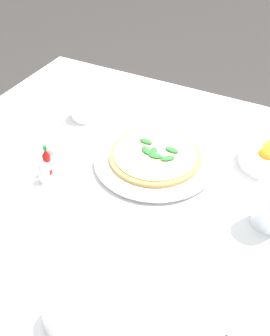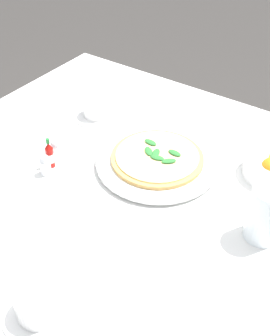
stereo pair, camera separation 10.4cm
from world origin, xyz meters
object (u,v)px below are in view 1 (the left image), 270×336
at_px(salt_shaker, 44,173).
at_px(pizza_plate, 155,160).
at_px(coffee_cup_center_back, 66,315).
at_px(pizza, 155,155).
at_px(hot_sauce_bottle, 47,162).
at_px(pepper_shaker, 51,158).
at_px(citrus_bowl, 270,156).
at_px(coffee_cup_back_corner, 85,112).

bearing_deg(salt_shaker, pizza_plate, 131.64).
bearing_deg(coffee_cup_center_back, salt_shaker, -137.86).
bearing_deg(pizza, hot_sauce_bottle, -54.31).
height_order(pizza_plate, salt_shaker, salt_shaker).
height_order(hot_sauce_bottle, pepper_shaker, hot_sauce_bottle).
relative_size(coffee_cup_center_back, citrus_bowl, 0.87).
relative_size(pizza_plate, citrus_bowl, 2.04).
relative_size(pizza_plate, pizza, 1.33).
relative_size(hot_sauce_bottle, salt_shaker, 1.48).
height_order(pizza_plate, pizza, pizza).
relative_size(pizza, citrus_bowl, 1.54).
height_order(pizza, coffee_cup_center_back, coffee_cup_center_back).
xyz_separation_m(pizza_plate, salt_shaker, (0.18, -0.21, 0.01)).
relative_size(pizza, coffee_cup_center_back, 1.78).
bearing_deg(coffee_cup_back_corner, pizza, 71.23).
bearing_deg(pizza_plate, pizza, 169.06).
relative_size(pizza, coffee_cup_back_corner, 1.78).
xyz_separation_m(salt_shaker, pepper_shaker, (-0.06, -0.02, 0.00)).
bearing_deg(hot_sauce_bottle, citrus_bowl, 121.15).
distance_m(pizza, coffee_cup_back_corner, 0.28).
bearing_deg(citrus_bowl, pepper_shaker, -61.93).
bearing_deg(citrus_bowl, salt_shaker, -55.84).
distance_m(coffee_cup_back_corner, citrus_bowl, 0.52).
bearing_deg(coffee_cup_back_corner, coffee_cup_center_back, 29.65).
bearing_deg(coffee_cup_center_back, coffee_cup_back_corner, -150.35).
height_order(pizza, citrus_bowl, citrus_bowl).
height_order(pizza, coffee_cup_back_corner, coffee_cup_back_corner).
bearing_deg(pizza, salt_shaker, -48.34).
distance_m(pizza_plate, pepper_shaker, 0.26).
height_order(pizza_plate, hot_sauce_bottle, hot_sauce_bottle).
xyz_separation_m(pizza_plate, coffee_cup_back_corner, (-0.09, -0.26, 0.01)).
relative_size(salt_shaker, pepper_shaker, 1.00).
xyz_separation_m(coffee_cup_center_back, hot_sauce_bottle, (-0.32, -0.27, 0.01)).
bearing_deg(pepper_shaker, hot_sauce_bottle, 19.65).
height_order(pizza_plate, citrus_bowl, citrus_bowl).
bearing_deg(hot_sauce_bottle, coffee_cup_center_back, 40.58).
xyz_separation_m(pizza_plate, coffee_cup_center_back, (0.47, 0.06, 0.02)).
bearing_deg(coffee_cup_center_back, citrus_bowl, 161.63).
relative_size(pizza, pepper_shaker, 4.10).
distance_m(pizza_plate, coffee_cup_back_corner, 0.28).
bearing_deg(coffee_cup_back_corner, hot_sauce_bottle, 11.22).
bearing_deg(pizza_plate, coffee_cup_center_back, 6.68).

